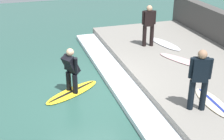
% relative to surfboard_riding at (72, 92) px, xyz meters
% --- Properties ---
extents(ground_plane, '(28.00, 28.00, 0.00)m').
position_rel_surfboard_riding_xyz_m(ground_plane, '(0.44, -0.18, -0.03)').
color(ground_plane, '#2D564C').
extents(concrete_ledge, '(4.40, 11.10, 0.37)m').
position_rel_surfboard_riding_xyz_m(concrete_ledge, '(4.25, -0.18, 0.15)').
color(concrete_ledge, gray).
rests_on(concrete_ledge, ground_plane).
extents(wave_foam_crest, '(0.86, 10.55, 0.17)m').
position_rel_surfboard_riding_xyz_m(wave_foam_crest, '(1.61, -0.18, 0.05)').
color(wave_foam_crest, silver).
rests_on(wave_foam_crest, ground_plane).
extents(surfboard_riding, '(2.05, 1.53, 0.07)m').
position_rel_surfboard_riding_xyz_m(surfboard_riding, '(0.00, 0.00, 0.00)').
color(surfboard_riding, yellow).
rests_on(surfboard_riding, ground_plane).
extents(surfer_riding, '(0.60, 0.60, 1.44)m').
position_rel_surfboard_riding_xyz_m(surfer_riding, '(0.00, -0.00, 0.82)').
color(surfer_riding, black).
rests_on(surfer_riding, surfboard_riding).
extents(surfer_waiting_near, '(0.54, 0.40, 1.69)m').
position_rel_surfboard_riding_xyz_m(surfer_waiting_near, '(2.86, -2.53, 1.29)').
color(surfer_waiting_near, black).
rests_on(surfer_waiting_near, concrete_ledge).
extents(surfboard_waiting_near, '(0.61, 1.70, 0.07)m').
position_rel_surfboard_riding_xyz_m(surfboard_waiting_near, '(3.47, -2.42, 0.37)').
color(surfboard_waiting_near, beige).
rests_on(surfboard_waiting_near, concrete_ledge).
extents(surfer_waiting_far, '(0.55, 0.30, 1.66)m').
position_rel_surfboard_riding_xyz_m(surfer_waiting_far, '(3.57, 2.30, 1.28)').
color(surfer_waiting_far, black).
rests_on(surfer_waiting_far, concrete_ledge).
extents(surfboard_waiting_far, '(0.89, 1.84, 0.06)m').
position_rel_surfboard_riding_xyz_m(surfboard_waiting_far, '(4.32, 2.22, 0.37)').
color(surfboard_waiting_far, silver).
rests_on(surfboard_waiting_far, concrete_ledge).
extents(surfboard_spare, '(1.32, 1.99, 0.06)m').
position_rel_surfboard_riding_xyz_m(surfboard_spare, '(4.14, 0.44, 0.37)').
color(surfboard_spare, beige).
rests_on(surfboard_spare, concrete_ledge).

